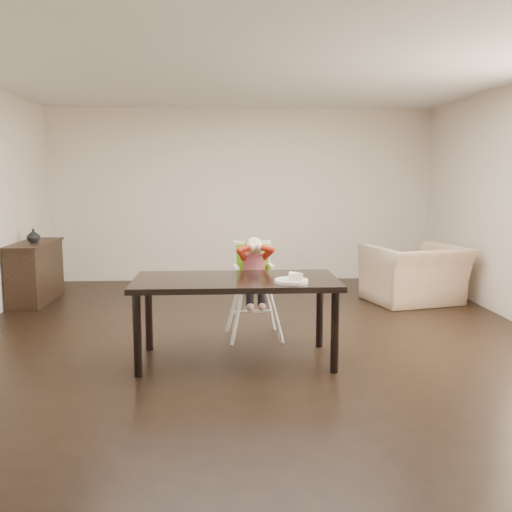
# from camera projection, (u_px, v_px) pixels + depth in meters

# --- Properties ---
(ground) EXTENTS (7.00, 7.00, 0.00)m
(ground) POSITION_uv_depth(u_px,v_px,m) (254.00, 342.00, 5.72)
(ground) COLOR black
(ground) RESTS_ON ground
(room_walls) EXTENTS (6.02, 7.02, 2.71)m
(room_walls) POSITION_uv_depth(u_px,v_px,m) (254.00, 154.00, 5.47)
(room_walls) COLOR beige
(room_walls) RESTS_ON ground
(dining_table) EXTENTS (1.80, 0.90, 0.75)m
(dining_table) POSITION_uv_depth(u_px,v_px,m) (236.00, 287.00, 5.05)
(dining_table) COLOR black
(dining_table) RESTS_ON ground
(high_chair) EXTENTS (0.46, 0.46, 1.04)m
(high_chair) POSITION_uv_depth(u_px,v_px,m) (254.00, 267.00, 5.81)
(high_chair) COLOR white
(high_chair) RESTS_ON ground
(plate) EXTENTS (0.34, 0.34, 0.08)m
(plate) POSITION_uv_depth(u_px,v_px,m) (292.00, 279.00, 4.84)
(plate) COLOR white
(plate) RESTS_ON dining_table
(armchair) EXTENTS (1.31, 1.02, 1.02)m
(armchair) POSITION_uv_depth(u_px,v_px,m) (415.00, 264.00, 7.43)
(armchair) COLOR tan
(armchair) RESTS_ON ground
(sideboard) EXTENTS (0.44, 1.26, 0.79)m
(sideboard) POSITION_uv_depth(u_px,v_px,m) (35.00, 272.00, 7.52)
(sideboard) COLOR black
(sideboard) RESTS_ON ground
(vase) EXTENTS (0.22, 0.23, 0.17)m
(vase) POSITION_uv_depth(u_px,v_px,m) (33.00, 236.00, 7.45)
(vase) COLOR #99999E
(vase) RESTS_ON sideboard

